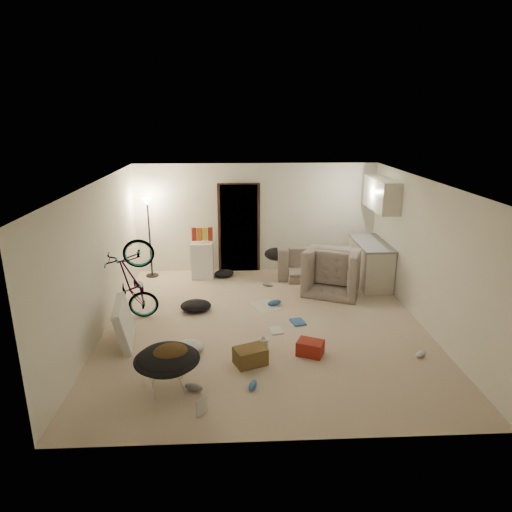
{
  "coord_description": "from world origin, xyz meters",
  "views": [
    {
      "loc": [
        -0.52,
        -7.29,
        3.53
      ],
      "look_at": [
        -0.12,
        0.6,
        1.08
      ],
      "focal_mm": 32.0,
      "sensor_mm": 36.0,
      "label": 1
    }
  ],
  "objects_px": {
    "bicycle": "(134,299)",
    "drink_case_b": "(310,348)",
    "sofa": "(318,265)",
    "saucer_chair": "(167,365)",
    "mini_fridge": "(203,260)",
    "floor_lamp": "(148,220)",
    "drink_case_a": "(250,356)",
    "armchair": "(335,274)",
    "tv_box": "(124,323)",
    "kitchen_counter": "(370,263)",
    "juicer": "(263,343)"
  },
  "relations": [
    {
      "from": "mini_fridge",
      "to": "saucer_chair",
      "type": "relative_size",
      "value": 0.94
    },
    {
      "from": "bicycle",
      "to": "drink_case_b",
      "type": "height_order",
      "value": "bicycle"
    },
    {
      "from": "floor_lamp",
      "to": "sofa",
      "type": "relative_size",
      "value": 0.96
    },
    {
      "from": "floor_lamp",
      "to": "drink_case_a",
      "type": "bearing_deg",
      "value": -62.11
    },
    {
      "from": "armchair",
      "to": "juicer",
      "type": "relative_size",
      "value": 4.65
    },
    {
      "from": "sofa",
      "to": "drink_case_b",
      "type": "height_order",
      "value": "sofa"
    },
    {
      "from": "armchair",
      "to": "drink_case_b",
      "type": "distance_m",
      "value": 2.86
    },
    {
      "from": "saucer_chair",
      "to": "kitchen_counter",
      "type": "bearing_deg",
      "value": 45.42
    },
    {
      "from": "floor_lamp",
      "to": "bicycle",
      "type": "relative_size",
      "value": 1.16
    },
    {
      "from": "floor_lamp",
      "to": "bicycle",
      "type": "distance_m",
      "value": 2.52
    },
    {
      "from": "floor_lamp",
      "to": "saucer_chair",
      "type": "distance_m",
      "value": 4.76
    },
    {
      "from": "floor_lamp",
      "to": "tv_box",
      "type": "bearing_deg",
      "value": -88.2
    },
    {
      "from": "bicycle",
      "to": "juicer",
      "type": "bearing_deg",
      "value": -124.05
    },
    {
      "from": "mini_fridge",
      "to": "saucer_chair",
      "type": "height_order",
      "value": "mini_fridge"
    },
    {
      "from": "drink_case_b",
      "to": "tv_box",
      "type": "bearing_deg",
      "value": -165.67
    },
    {
      "from": "saucer_chair",
      "to": "tv_box",
      "type": "height_order",
      "value": "tv_box"
    },
    {
      "from": "armchair",
      "to": "saucer_chair",
      "type": "xyz_separation_m",
      "value": [
        -3.0,
        -3.51,
        0.01
      ]
    },
    {
      "from": "kitchen_counter",
      "to": "bicycle",
      "type": "distance_m",
      "value": 5.03
    },
    {
      "from": "floor_lamp",
      "to": "drink_case_b",
      "type": "bearing_deg",
      "value": -50.95
    },
    {
      "from": "kitchen_counter",
      "to": "drink_case_a",
      "type": "xyz_separation_m",
      "value": [
        -2.73,
        -3.31,
        -0.31
      ]
    },
    {
      "from": "kitchen_counter",
      "to": "drink_case_b",
      "type": "xyz_separation_m",
      "value": [
        -1.8,
        -3.08,
        -0.33
      ]
    },
    {
      "from": "drink_case_a",
      "to": "bicycle",
      "type": "bearing_deg",
      "value": 118.83
    },
    {
      "from": "kitchen_counter",
      "to": "juicer",
      "type": "relative_size",
      "value": 6.37
    },
    {
      "from": "sofa",
      "to": "drink_case_b",
      "type": "distance_m",
      "value": 3.62
    },
    {
      "from": "kitchen_counter",
      "to": "tv_box",
      "type": "bearing_deg",
      "value": -151.83
    },
    {
      "from": "armchair",
      "to": "juicer",
      "type": "xyz_separation_m",
      "value": [
        -1.66,
        -2.45,
        -0.26
      ]
    },
    {
      "from": "kitchen_counter",
      "to": "bicycle",
      "type": "bearing_deg",
      "value": -160.21
    },
    {
      "from": "sofa",
      "to": "tv_box",
      "type": "xyz_separation_m",
      "value": [
        -3.69,
        -2.98,
        0.06
      ]
    },
    {
      "from": "drink_case_b",
      "to": "kitchen_counter",
      "type": "bearing_deg",
      "value": 84.61
    },
    {
      "from": "saucer_chair",
      "to": "tv_box",
      "type": "bearing_deg",
      "value": 122.5
    },
    {
      "from": "sofa",
      "to": "juicer",
      "type": "bearing_deg",
      "value": 67.09
    },
    {
      "from": "mini_fridge",
      "to": "drink_case_a",
      "type": "distance_m",
      "value": 3.98
    },
    {
      "from": "drink_case_b",
      "to": "bicycle",
      "type": "bearing_deg",
      "value": 179.7
    },
    {
      "from": "saucer_chair",
      "to": "drink_case_a",
      "type": "height_order",
      "value": "saucer_chair"
    },
    {
      "from": "armchair",
      "to": "tv_box",
      "type": "bearing_deg",
      "value": 52.79
    },
    {
      "from": "bicycle",
      "to": "tv_box",
      "type": "xyz_separation_m",
      "value": [
        0.0,
        -0.83,
        -0.07
      ]
    },
    {
      "from": "floor_lamp",
      "to": "juicer",
      "type": "xyz_separation_m",
      "value": [
        2.32,
        -3.5,
        -1.21
      ]
    },
    {
      "from": "juicer",
      "to": "tv_box",
      "type": "bearing_deg",
      "value": 171.87
    },
    {
      "from": "drink_case_a",
      "to": "mini_fridge",
      "type": "bearing_deg",
      "value": 81.28
    },
    {
      "from": "sofa",
      "to": "mini_fridge",
      "type": "xyz_separation_m",
      "value": [
        -2.62,
        0.1,
        0.13
      ]
    },
    {
      "from": "mini_fridge",
      "to": "juicer",
      "type": "bearing_deg",
      "value": -70.52
    },
    {
      "from": "kitchen_counter",
      "to": "saucer_chair",
      "type": "relative_size",
      "value": 1.72
    },
    {
      "from": "kitchen_counter",
      "to": "drink_case_a",
      "type": "height_order",
      "value": "kitchen_counter"
    },
    {
      "from": "kitchen_counter",
      "to": "bicycle",
      "type": "xyz_separation_m",
      "value": [
        -4.73,
        -1.7,
        -0.03
      ]
    },
    {
      "from": "drink_case_b",
      "to": "drink_case_a",
      "type": "bearing_deg",
      "value": -141.14
    },
    {
      "from": "armchair",
      "to": "mini_fridge",
      "type": "xyz_separation_m",
      "value": [
        -2.81,
        0.95,
        0.05
      ]
    },
    {
      "from": "armchair",
      "to": "drink_case_a",
      "type": "xyz_separation_m",
      "value": [
        -1.88,
        -2.91,
        -0.23
      ]
    },
    {
      "from": "floor_lamp",
      "to": "kitchen_counter",
      "type": "height_order",
      "value": "floor_lamp"
    },
    {
      "from": "floor_lamp",
      "to": "sofa",
      "type": "bearing_deg",
      "value": -3.02
    },
    {
      "from": "sofa",
      "to": "saucer_chair",
      "type": "relative_size",
      "value": 2.16
    }
  ]
}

